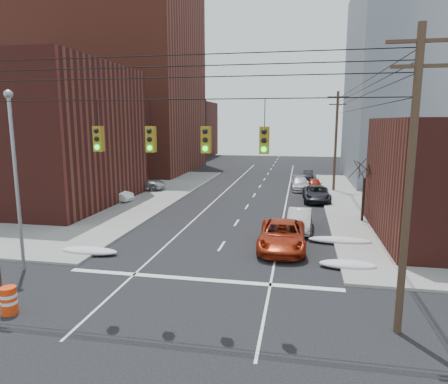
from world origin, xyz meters
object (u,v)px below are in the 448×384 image
at_px(lot_car_c, 30,202).
at_px(parked_car_c, 317,194).
at_px(lot_car_b, 142,183).
at_px(parked_car_a, 299,220).
at_px(construction_barrel, 9,300).
at_px(parked_car_d, 300,184).
at_px(parked_car_f, 308,174).
at_px(lot_car_d, 91,183).
at_px(parked_car_b, 299,220).
at_px(parked_car_e, 314,184).
at_px(red_pickup, 282,235).
at_px(lot_car_a, 113,194).

bearing_deg(lot_car_c, parked_car_c, -48.89).
height_order(lot_car_b, lot_car_c, lot_car_c).
relative_size(parked_car_a, construction_barrel, 3.95).
xyz_separation_m(parked_car_a, parked_car_d, (0.00, 17.38, -0.03)).
height_order(parked_car_f, construction_barrel, parked_car_f).
relative_size(lot_car_c, lot_car_d, 1.22).
bearing_deg(parked_car_b, construction_barrel, -124.98).
bearing_deg(parked_car_b, lot_car_c, 178.47).
distance_m(parked_car_f, lot_car_b, 23.28).
bearing_deg(parked_car_e, red_pickup, -99.90).
xyz_separation_m(parked_car_d, construction_barrel, (-11.58, -32.65, -0.15)).
bearing_deg(parked_car_b, parked_car_f, 90.29).
bearing_deg(parked_car_f, lot_car_a, -131.92).
distance_m(parked_car_e, construction_barrel, 35.44).
bearing_deg(parked_car_a, parked_car_f, 89.17).
bearing_deg(lot_car_d, construction_barrel, -155.60).
bearing_deg(parked_car_c, red_pickup, -101.40).
height_order(parked_car_b, lot_car_b, lot_car_b).
relative_size(red_pickup, lot_car_a, 1.48).
bearing_deg(lot_car_a, lot_car_c, 148.51).
bearing_deg(parked_car_e, lot_car_c, -149.84).
relative_size(parked_car_d, construction_barrel, 4.44).
xyz_separation_m(parked_car_a, parked_car_f, (1.06, 27.32, -0.16)).
relative_size(parked_car_a, lot_car_a, 1.10).
xyz_separation_m(red_pickup, parked_car_d, (1.03, 21.96, -0.11)).
bearing_deg(parked_car_f, red_pickup, -92.98).
distance_m(lot_car_c, construction_barrel, 20.26).
distance_m(parked_car_c, parked_car_e, 6.62).
height_order(red_pickup, parked_car_a, red_pickup).
bearing_deg(lot_car_b, parked_car_d, -85.63).
height_order(parked_car_d, lot_car_d, lot_car_d).
distance_m(parked_car_b, lot_car_a, 19.18).
distance_m(parked_car_a, parked_car_e, 17.70).
xyz_separation_m(lot_car_b, construction_barrel, (6.01, -28.66, -0.31)).
distance_m(parked_car_a, parked_car_c, 11.12).
relative_size(parked_car_c, parked_car_d, 1.08).
bearing_deg(parked_car_d, parked_car_c, -80.76).
bearing_deg(parked_car_c, construction_barrel, -118.47).
bearing_deg(lot_car_b, lot_car_d, 88.58).
height_order(red_pickup, lot_car_c, red_pickup).
bearing_deg(parked_car_a, lot_car_a, 160.57).
relative_size(parked_car_d, lot_car_c, 0.96).
height_order(parked_car_a, lot_car_b, lot_car_b).
bearing_deg(red_pickup, parked_car_b, 75.89).
distance_m(red_pickup, lot_car_a, 20.33).
relative_size(red_pickup, parked_car_d, 1.20).
height_order(parked_car_e, lot_car_d, lot_car_d).
xyz_separation_m(parked_car_a, lot_car_b, (-17.59, 13.39, 0.13)).
xyz_separation_m(lot_car_b, lot_car_d, (-5.82, -0.72, -0.01)).
xyz_separation_m(parked_car_d, lot_car_a, (-17.87, -10.59, 0.09)).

